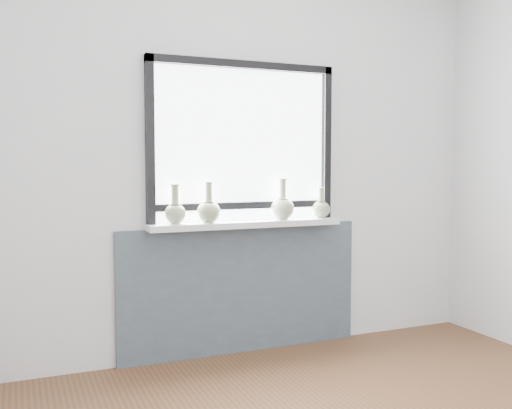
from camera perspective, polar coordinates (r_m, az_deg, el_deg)
name	(u,v)px	position (r m, az deg, el deg)	size (l,w,h in m)	color
back_wall	(241,160)	(3.83, -1.52, 4.43)	(3.60, 0.02, 2.60)	silver
apron_panel	(243,289)	(3.90, -1.33, -8.46)	(1.70, 0.03, 0.86)	#485864
windowsill	(247,224)	(3.76, -0.95, -1.97)	(1.32, 0.18, 0.04)	white
window	(243,139)	(3.80, -1.32, 6.56)	(1.30, 0.06, 1.05)	black
vase_a	(175,211)	(3.60, -8.09, -0.67)	(0.14, 0.14, 0.25)	#9BA982
vase_b	(209,210)	(3.65, -4.75, -0.54)	(0.15, 0.15, 0.26)	#9BA982
vase_c	(282,207)	(3.86, 2.66, -0.22)	(0.16, 0.16, 0.28)	#9BA982
vase_d	(321,208)	(4.00, 6.50, -0.37)	(0.13, 0.13, 0.21)	#9BA982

